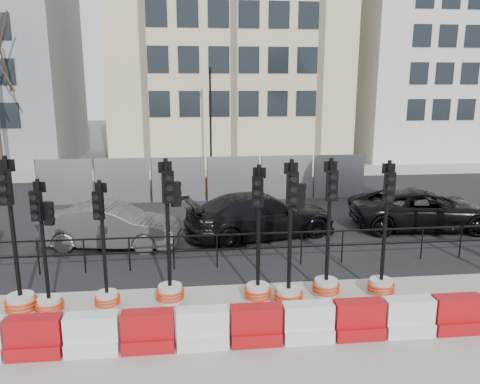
{
  "coord_description": "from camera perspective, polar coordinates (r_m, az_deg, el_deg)",
  "views": [
    {
      "loc": [
        -0.7,
        -11.14,
        5.02
      ],
      "look_at": [
        0.84,
        3.0,
        1.77
      ],
      "focal_mm": 35.0,
      "sensor_mm": 36.0,
      "label": 1
    }
  ],
  "objects": [
    {
      "name": "road",
      "position": [
        18.83,
        -3.86,
        -2.59
      ],
      "size": [
        40.0,
        14.0,
        0.03
      ],
      "primitive_type": "cube",
      "color": "black",
      "rests_on": "ground"
    },
    {
      "name": "car_c",
      "position": [
        15.8,
        2.58,
        -2.83
      ],
      "size": [
        4.73,
        6.24,
        1.5
      ],
      "primitive_type": "imported",
      "rotation": [
        0.0,
        0.0,
        1.84
      ],
      "color": "black",
      "rests_on": "ground"
    },
    {
      "name": "traffic_signal_d",
      "position": [
        11.2,
        -8.52,
        -9.31
      ],
      "size": [
        0.68,
        0.68,
        3.45
      ],
      "rotation": [
        0.0,
        0.0,
        0.32
      ],
      "color": "silver",
      "rests_on": "ground"
    },
    {
      "name": "barrier_row",
      "position": [
        9.57,
        -1.3,
        -16.23
      ],
      "size": [
        16.75,
        0.5,
        0.8
      ],
      "color": "#B40E11",
      "rests_on": "ground"
    },
    {
      "name": "traffic_signal_c",
      "position": [
        11.33,
        -16.04,
        -10.51
      ],
      "size": [
        0.59,
        0.59,
        3.01
      ],
      "rotation": [
        0.0,
        0.0,
        -0.3
      ],
      "color": "silver",
      "rests_on": "ground"
    },
    {
      "name": "traffic_signal_b",
      "position": [
        11.4,
        -22.42,
        -10.22
      ],
      "size": [
        0.61,
        0.61,
        3.1
      ],
      "rotation": [
        0.0,
        0.0,
        -0.25
      ],
      "color": "silver",
      "rests_on": "ground"
    },
    {
      "name": "building_cream",
      "position": [
        33.47,
        -1.63,
        19.69
      ],
      "size": [
        15.0,
        10.06,
        18.0
      ],
      "color": "beige",
      "rests_on": "ground"
    },
    {
      "name": "traffic_signal_e",
      "position": [
        11.2,
        2.19,
        -9.94
      ],
      "size": [
        0.65,
        0.65,
        3.3
      ],
      "rotation": [
        0.0,
        0.0,
        -0.33
      ],
      "color": "silver",
      "rests_on": "ground"
    },
    {
      "name": "car_b",
      "position": [
        15.32,
        -15.46,
        -4.0
      ],
      "size": [
        2.82,
        4.71,
        1.4
      ],
      "primitive_type": "imported",
      "rotation": [
        0.0,
        0.0,
        1.41
      ],
      "color": "#434347",
      "rests_on": "ground"
    },
    {
      "name": "traffic_signal_f",
      "position": [
        11.0,
        6.08,
        -9.66
      ],
      "size": [
        0.68,
        0.68,
        3.45
      ],
      "rotation": [
        0.0,
        0.0,
        0.01
      ],
      "color": "silver",
      "rests_on": "ground"
    },
    {
      "name": "ground",
      "position": [
        12.24,
        -2.44,
        -11.37
      ],
      "size": [
        120.0,
        120.0,
        0.0
      ],
      "primitive_type": "plane",
      "color": "#51514C",
      "rests_on": "ground"
    },
    {
      "name": "traffic_signal_g",
      "position": [
        11.63,
        10.55,
        -9.16
      ],
      "size": [
        0.67,
        0.67,
        3.4
      ],
      "rotation": [
        0.0,
        0.0,
        -0.02
      ],
      "color": "silver",
      "rests_on": "ground"
    },
    {
      "name": "lamp_post_far",
      "position": [
        26.21,
        -3.61,
        8.9
      ],
      "size": [
        0.12,
        0.56,
        6.0
      ],
      "color": "black",
      "rests_on": "ground"
    },
    {
      "name": "car_d",
      "position": [
        17.94,
        21.44,
        -1.96
      ],
      "size": [
        3.32,
        5.55,
        1.42
      ],
      "primitive_type": "imported",
      "rotation": [
        0.0,
        0.0,
        1.48
      ],
      "color": "black",
      "rests_on": "ground"
    },
    {
      "name": "building_white",
      "position": [
        37.67,
        22.83,
        16.44
      ],
      "size": [
        12.0,
        9.06,
        16.0
      ],
      "color": "silver",
      "rests_on": "ground"
    },
    {
      "name": "traffic_signal_h",
      "position": [
        11.98,
        16.95,
        -8.92
      ],
      "size": [
        0.66,
        0.66,
        3.34
      ],
      "rotation": [
        0.0,
        0.0,
        -0.17
      ],
      "color": "silver",
      "rests_on": "ground"
    },
    {
      "name": "traffic_signal_a",
      "position": [
        11.68,
        -25.4,
        -9.94
      ],
      "size": [
        0.71,
        0.71,
        3.59
      ],
      "rotation": [
        0.0,
        0.0,
        -0.08
      ],
      "color": "silver",
      "rests_on": "ground"
    },
    {
      "name": "sidewalk_far",
      "position": [
        27.6,
        -4.65,
        2.36
      ],
      "size": [
        40.0,
        4.0,
        0.02
      ],
      "primitive_type": "cube",
      "color": "gray",
      "rests_on": "ground"
    },
    {
      "name": "sidewalk_near",
      "position": [
        9.58,
        -1.18,
        -18.67
      ],
      "size": [
        40.0,
        6.0,
        0.02
      ],
      "primitive_type": "cube",
      "color": "gray",
      "rests_on": "ground"
    },
    {
      "name": "kerb_railing",
      "position": [
        13.09,
        -2.82,
        -6.48
      ],
      "size": [
        18.0,
        0.04,
        1.0
      ],
      "color": "black",
      "rests_on": "ground"
    },
    {
      "name": "heras_fencing",
      "position": [
        21.29,
        -5.51,
        1.13
      ],
      "size": [
        14.33,
        1.72,
        2.0
      ],
      "color": "gray",
      "rests_on": "ground"
    }
  ]
}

